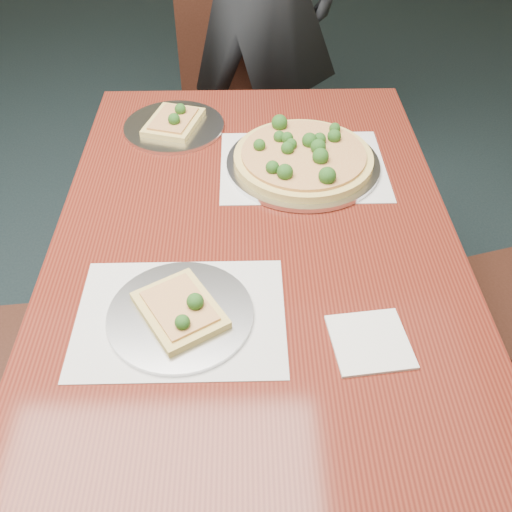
{
  "coord_description": "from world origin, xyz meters",
  "views": [
    {
      "loc": [
        0.45,
        -0.73,
        1.59
      ],
      "look_at": [
        0.47,
        0.16,
        0.75
      ],
      "focal_mm": 40.0,
      "sensor_mm": 36.0,
      "label": 1
    }
  ],
  "objects_px": {
    "chair_far": "(237,100)",
    "slice_plate_far": "(174,124)",
    "pizza_pan": "(303,158)",
    "slice_plate_near": "(181,312)",
    "dining_table": "(256,286)"
  },
  "relations": [
    {
      "from": "chair_far",
      "to": "pizza_pan",
      "type": "distance_m",
      "value": 0.85
    },
    {
      "from": "chair_far",
      "to": "slice_plate_far",
      "type": "relative_size",
      "value": 3.25
    },
    {
      "from": "dining_table",
      "to": "chair_far",
      "type": "bearing_deg",
      "value": 92.37
    },
    {
      "from": "slice_plate_near",
      "to": "pizza_pan",
      "type": "bearing_deg",
      "value": 61.33
    },
    {
      "from": "pizza_pan",
      "to": "slice_plate_near",
      "type": "height_order",
      "value": "pizza_pan"
    },
    {
      "from": "pizza_pan",
      "to": "slice_plate_near",
      "type": "relative_size",
      "value": 1.4
    },
    {
      "from": "slice_plate_near",
      "to": "slice_plate_far",
      "type": "distance_m",
      "value": 0.7
    },
    {
      "from": "pizza_pan",
      "to": "slice_plate_near",
      "type": "xyz_separation_m",
      "value": [
        -0.27,
        -0.5,
        -0.01
      ]
    },
    {
      "from": "slice_plate_near",
      "to": "slice_plate_far",
      "type": "height_order",
      "value": "slice_plate_near"
    },
    {
      "from": "pizza_pan",
      "to": "chair_far",
      "type": "bearing_deg",
      "value": 102.4
    },
    {
      "from": "chair_far",
      "to": "pizza_pan",
      "type": "height_order",
      "value": "chair_far"
    },
    {
      "from": "chair_far",
      "to": "slice_plate_near",
      "type": "bearing_deg",
      "value": -100.47
    },
    {
      "from": "slice_plate_far",
      "to": "pizza_pan",
      "type": "bearing_deg",
      "value": -29.59
    },
    {
      "from": "slice_plate_far",
      "to": "slice_plate_near",
      "type": "bearing_deg",
      "value": -84.29
    },
    {
      "from": "chair_far",
      "to": "slice_plate_far",
      "type": "bearing_deg",
      "value": -112.01
    }
  ]
}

